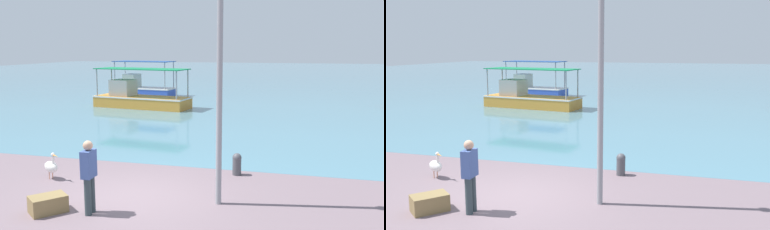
# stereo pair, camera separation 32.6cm
# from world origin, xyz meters

# --- Properties ---
(ground) EXTENTS (120.00, 120.00, 0.00)m
(ground) POSITION_xyz_m (0.00, 0.00, 0.00)
(ground) COLOR slate
(harbor_water) EXTENTS (110.00, 90.00, 0.00)m
(harbor_water) POSITION_xyz_m (0.00, 48.00, 0.00)
(harbor_water) COLOR teal
(harbor_water) RESTS_ON ground
(fishing_boat_near_right) EXTENTS (4.99, 2.46, 2.65)m
(fishing_boat_near_right) POSITION_xyz_m (-8.09, 21.48, 0.61)
(fishing_boat_near_right) COLOR blue
(fishing_boat_near_right) RESTS_ON harbor_water
(fishing_boat_far_left) EXTENTS (6.25, 2.80, 2.42)m
(fishing_boat_far_left) POSITION_xyz_m (-5.83, 15.18, 0.62)
(fishing_boat_far_left) COLOR orange
(fishing_boat_far_left) RESTS_ON harbor_water
(pelican) EXTENTS (0.73, 0.53, 0.80)m
(pelican) POSITION_xyz_m (-2.77, 0.81, 0.38)
(pelican) COLOR #E0997A
(pelican) RESTS_ON ground
(lamp_post) EXTENTS (0.28, 0.28, 6.68)m
(lamp_post) POSITION_xyz_m (2.23, 0.13, 3.71)
(lamp_post) COLOR gray
(lamp_post) RESTS_ON ground
(mooring_bollard) EXTENTS (0.27, 0.27, 0.65)m
(mooring_bollard) POSITION_xyz_m (2.29, 2.57, 0.35)
(mooring_bollard) COLOR #47474C
(mooring_bollard) RESTS_ON ground
(fisherman_standing) EXTENTS (0.23, 0.40, 1.69)m
(fisherman_standing) POSITION_xyz_m (-0.45, -1.23, 0.91)
(fisherman_standing) COLOR #324044
(fisherman_standing) RESTS_ON ground
(cargo_crate) EXTENTS (0.92, 0.95, 0.39)m
(cargo_crate) POSITION_xyz_m (-1.42, -1.41, 0.20)
(cargo_crate) COLOR olive
(cargo_crate) RESTS_ON ground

